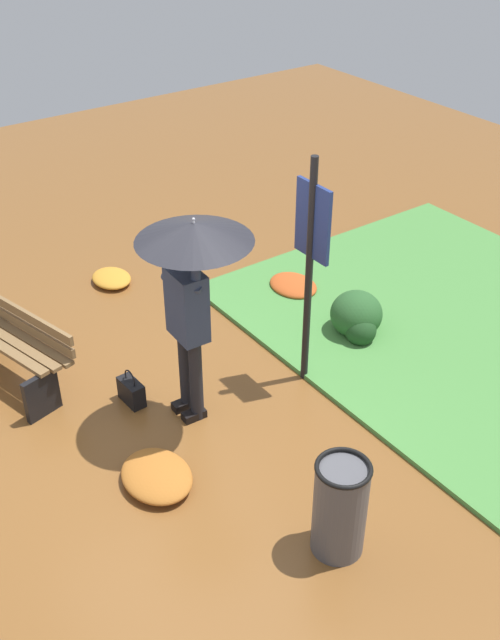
{
  "coord_description": "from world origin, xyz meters",
  "views": [
    {
      "loc": [
        4.46,
        -2.53,
        4.57
      ],
      "look_at": [
        -0.13,
        0.75,
        0.85
      ],
      "focal_mm": 42.08,
      "sensor_mm": 36.0,
      "label": 1
    }
  ],
  "objects_px": {
    "person_with_umbrella": "(191,270)",
    "info_sign_post": "(311,247)",
    "trash_bin": "(340,507)",
    "park_bench": "(17,345)",
    "handbag": "(131,391)"
  },
  "relations": [
    {
      "from": "person_with_umbrella",
      "to": "info_sign_post",
      "type": "xyz_separation_m",
      "value": [
        0.11,
        1.18,
        -0.11
      ]
    },
    {
      "from": "park_bench",
      "to": "person_with_umbrella",
      "type": "bearing_deg",
      "value": 36.65
    },
    {
      "from": "info_sign_post",
      "to": "park_bench",
      "type": "xyz_separation_m",
      "value": [
        -1.6,
        -2.29,
        -1.04
      ]
    },
    {
      "from": "trash_bin",
      "to": "info_sign_post",
      "type": "bearing_deg",
      "value": 147.56
    },
    {
      "from": "park_bench",
      "to": "handbag",
      "type": "bearing_deg",
      "value": 36.35
    },
    {
      "from": "handbag",
      "to": "trash_bin",
      "type": "distance_m",
      "value": 2.48
    },
    {
      "from": "info_sign_post",
      "to": "park_bench",
      "type": "bearing_deg",
      "value": -125.01
    },
    {
      "from": "person_with_umbrella",
      "to": "info_sign_post",
      "type": "bearing_deg",
      "value": 84.55
    },
    {
      "from": "info_sign_post",
      "to": "trash_bin",
      "type": "height_order",
      "value": "info_sign_post"
    },
    {
      "from": "person_with_umbrella",
      "to": "info_sign_post",
      "type": "relative_size",
      "value": 0.89
    },
    {
      "from": "person_with_umbrella",
      "to": "park_bench",
      "type": "bearing_deg",
      "value": -143.35
    },
    {
      "from": "info_sign_post",
      "to": "handbag",
      "type": "height_order",
      "value": "info_sign_post"
    },
    {
      "from": "person_with_umbrella",
      "to": "park_bench",
      "type": "xyz_separation_m",
      "value": [
        -1.49,
        -1.11,
        -1.15
      ]
    },
    {
      "from": "trash_bin",
      "to": "person_with_umbrella",
      "type": "bearing_deg",
      "value": -178.5
    },
    {
      "from": "park_bench",
      "to": "trash_bin",
      "type": "xyz_separation_m",
      "value": [
        3.38,
        1.16,
        0.02
      ]
    }
  ]
}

